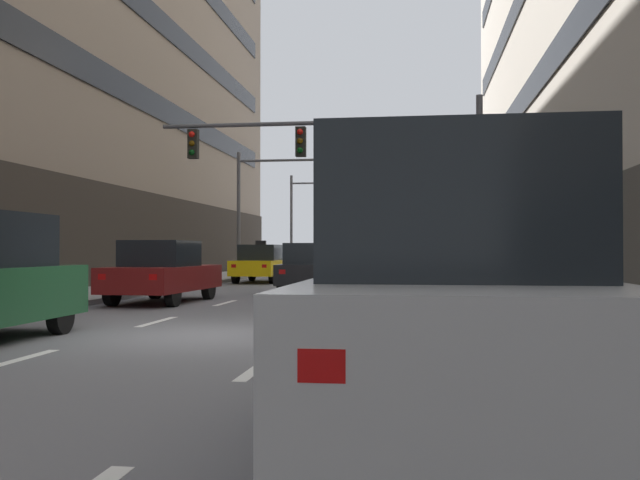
{
  "coord_description": "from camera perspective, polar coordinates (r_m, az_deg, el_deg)",
  "views": [
    {
      "loc": [
        3.5,
        -11.4,
        1.41
      ],
      "look_at": [
        0.35,
        11.47,
        1.75
      ],
      "focal_mm": 39.61,
      "sensor_mm": 36.0,
      "label": 1
    }
  ],
  "objects": [
    {
      "name": "ground_plane",
      "position": [
        12.01,
        -9.25,
        -7.59
      ],
      "size": [
        120.0,
        120.0,
        0.0
      ],
      "primitive_type": "plane",
      "color": "slate"
    },
    {
      "name": "sidewalk_right",
      "position": [
        11.85,
        22.32,
        -7.29
      ],
      "size": [
        3.28,
        80.0,
        0.14
      ],
      "primitive_type": "cube",
      "color": "gray",
      "rests_on": "ground"
    },
    {
      "name": "lane_stripe_l1_s3",
      "position": [
        9.93,
        -23.47,
        -8.94
      ],
      "size": [
        0.16,
        2.0,
        0.01
      ],
      "primitive_type": "cube",
      "color": "silver",
      "rests_on": "ground"
    },
    {
      "name": "lane_stripe_l1_s4",
      "position": [
        14.41,
        -13.01,
        -6.44
      ],
      "size": [
        0.16,
        2.0,
        0.01
      ],
      "primitive_type": "cube",
      "color": "silver",
      "rests_on": "ground"
    },
    {
      "name": "lane_stripe_l1_s5",
      "position": [
        19.15,
        -7.66,
        -5.06
      ],
      "size": [
        0.16,
        2.0,
        0.01
      ],
      "primitive_type": "cube",
      "color": "silver",
      "rests_on": "ground"
    },
    {
      "name": "lane_stripe_l1_s6",
      "position": [
        23.99,
        -4.45,
        -4.21
      ],
      "size": [
        0.16,
        2.0,
        0.01
      ],
      "primitive_type": "cube",
      "color": "silver",
      "rests_on": "ground"
    },
    {
      "name": "lane_stripe_l1_s7",
      "position": [
        28.89,
        -2.34,
        -3.64
      ],
      "size": [
        0.16,
        2.0,
        0.01
      ],
      "primitive_type": "cube",
      "color": "silver",
      "rests_on": "ground"
    },
    {
      "name": "lane_stripe_l1_s8",
      "position": [
        33.82,
        -0.84,
        -3.23
      ],
      "size": [
        0.16,
        2.0,
        0.01
      ],
      "primitive_type": "cube",
      "color": "silver",
      "rests_on": "ground"
    },
    {
      "name": "lane_stripe_l1_s9",
      "position": [
        38.76,
        0.28,
        -2.93
      ],
      "size": [
        0.16,
        2.0,
        0.01
      ],
      "primitive_type": "cube",
      "color": "silver",
      "rests_on": "ground"
    },
    {
      "name": "lane_stripe_l1_s10",
      "position": [
        43.72,
        1.14,
        -2.69
      ],
      "size": [
        0.16,
        2.0,
        0.01
      ],
      "primitive_type": "cube",
      "color": "silver",
      "rests_on": "ground"
    },
    {
      "name": "lane_stripe_l2_s3",
      "position": [
        8.73,
        -4.93,
        -10.14
      ],
      "size": [
        0.16,
        2.0,
        0.01
      ],
      "primitive_type": "cube",
      "color": "silver",
      "rests_on": "ground"
    },
    {
      "name": "lane_stripe_l2_s4",
      "position": [
        13.61,
        -0.24,
        -6.79
      ],
      "size": [
        0.16,
        2.0,
        0.01
      ],
      "primitive_type": "cube",
      "color": "silver",
      "rests_on": "ground"
    },
    {
      "name": "lane_stripe_l2_s5",
      "position": [
        18.55,
        1.94,
        -5.2
      ],
      "size": [
        0.16,
        2.0,
        0.01
      ],
      "primitive_type": "cube",
      "color": "silver",
      "rests_on": "ground"
    },
    {
      "name": "lane_stripe_l2_s6",
      "position": [
        23.52,
        3.2,
        -4.28
      ],
      "size": [
        0.16,
        2.0,
        0.01
      ],
      "primitive_type": "cube",
      "color": "silver",
      "rests_on": "ground"
    },
    {
      "name": "lane_stripe_l2_s7",
      "position": [
        28.5,
        4.01,
        -3.68
      ],
      "size": [
        0.16,
        2.0,
        0.01
      ],
      "primitive_type": "cube",
      "color": "silver",
      "rests_on": "ground"
    },
    {
      "name": "lane_stripe_l2_s8",
      "position": [
        33.48,
        4.59,
        -3.25
      ],
      "size": [
        0.16,
        2.0,
        0.01
      ],
      "primitive_type": "cube",
      "color": "silver",
      "rests_on": "ground"
    },
    {
      "name": "lane_stripe_l2_s9",
      "position": [
        38.47,
        5.01,
        -2.94
      ],
      "size": [
        0.16,
        2.0,
        0.01
      ],
      "primitive_type": "cube",
      "color": "silver",
      "rests_on": "ground"
    },
    {
      "name": "lane_stripe_l2_s10",
      "position": [
        43.47,
        5.34,
        -2.7
      ],
      "size": [
        0.16,
        2.0,
        0.01
      ],
      "primitive_type": "cube",
      "color": "silver",
      "rests_on": "ground"
    },
    {
      "name": "car_driving_0",
      "position": [
        41.39,
        -1.48,
        -1.64
      ],
      "size": [
        1.97,
        4.54,
        1.69
      ],
      "color": "black",
      "rests_on": "ground"
    },
    {
      "name": "car_driving_1",
      "position": [
        19.56,
        -12.6,
        -2.54
      ],
      "size": [
        2.02,
        4.54,
        1.68
      ],
      "color": "black",
      "rests_on": "ground"
    },
    {
      "name": "taxi_driving_2",
      "position": [
        37.3,
        2.65,
        -1.83
      ],
      "size": [
        1.8,
        4.19,
        1.73
      ],
      "color": "black",
      "rests_on": "ground"
    },
    {
      "name": "car_driving_3",
      "position": [
        23.47,
        -0.71,
        -2.31
      ],
      "size": [
        1.99,
        4.46,
        1.65
      ],
      "color": "black",
      "rests_on": "ground"
    },
    {
      "name": "taxi_driving_5",
      "position": [
        31.26,
        -4.74,
        -1.93
      ],
      "size": [
        1.96,
        4.48,
        1.84
      ],
      "color": "black",
      "rests_on": "ground"
    },
    {
      "name": "car_parked_0",
      "position": [
        5.1,
        10.6,
        -4.8
      ],
      "size": [
        1.86,
        4.41,
        2.13
      ],
      "color": "black",
      "rests_on": "ground"
    },
    {
      "name": "traffic_signal_0",
      "position": [
        19.79,
        3.01,
        6.66
      ],
      "size": [
        9.06,
        0.34,
        5.51
      ],
      "color": "#4C4C51",
      "rests_on": "sidewalk_right"
    },
    {
      "name": "traffic_signal_1",
      "position": [
        34.45,
        -2.54,
        4.09
      ],
      "size": [
        8.22,
        0.35,
        6.11
      ],
      "color": "#4C4C51",
      "rests_on": "sidewalk_left"
    },
    {
      "name": "traffic_signal_2",
      "position": [
        48.94,
        0.85,
        2.92
      ],
      "size": [
        9.13,
        0.34,
        6.51
      ],
      "color": "#4C4C51",
      "rests_on": "sidewalk_left"
    },
    {
      "name": "street_tree_0",
      "position": [
        24.02,
        14.05,
        1.91
      ],
      "size": [
        1.52,
        1.56,
        5.02
      ],
      "color": "#4C3823",
      "rests_on": "sidewalk_right"
    }
  ]
}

